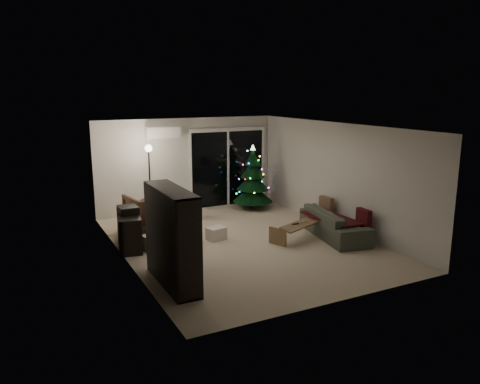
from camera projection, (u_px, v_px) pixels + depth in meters
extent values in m
plane|color=beige|center=(242.00, 242.00, 10.12)|extent=(6.50, 6.50, 0.00)
plane|color=white|center=(242.00, 126.00, 9.59)|extent=(6.50, 6.50, 0.00)
cube|color=silver|center=(188.00, 164.00, 12.68)|extent=(5.00, 0.02, 2.50)
cube|color=silver|center=(341.00, 225.00, 7.02)|extent=(5.00, 0.02, 2.50)
cube|color=silver|center=(124.00, 198.00, 8.75)|extent=(0.02, 6.50, 2.50)
cube|color=silver|center=(337.00, 176.00, 10.96)|extent=(0.02, 6.50, 2.50)
cube|color=black|center=(228.00, 169.00, 13.24)|extent=(2.20, 0.02, 2.10)
cube|color=white|center=(163.00, 133.00, 12.08)|extent=(0.90, 0.22, 0.28)
cube|color=#3F3833|center=(220.00, 202.00, 13.93)|extent=(2.60, 1.00, 0.10)
cube|color=white|center=(215.00, 182.00, 14.16)|extent=(2.20, 0.06, 1.00)
cube|color=black|center=(129.00, 231.00, 9.72)|extent=(0.64, 1.23, 0.73)
cube|color=black|center=(128.00, 210.00, 9.63)|extent=(0.37, 0.44, 0.16)
imported|color=brown|center=(150.00, 212.00, 10.88)|extent=(1.09, 1.12, 0.88)
cube|color=beige|center=(168.00, 228.00, 10.33)|extent=(0.69, 0.69, 0.50)
cube|color=white|center=(153.00, 242.00, 9.68)|extent=(0.52, 0.46, 0.31)
cube|color=white|center=(216.00, 233.00, 10.30)|extent=(0.44, 0.37, 0.27)
cylinder|color=black|center=(194.00, 209.00, 11.92)|extent=(0.49, 0.49, 0.51)
cylinder|color=black|center=(150.00, 185.00, 11.54)|extent=(0.30, 0.30, 1.88)
imported|color=#464B43|center=(335.00, 223.00, 10.48)|extent=(1.20, 2.20, 0.61)
cube|color=#470D11|center=(331.00, 218.00, 10.41)|extent=(0.65, 1.50, 0.05)
cube|color=brown|center=(326.00, 205.00, 11.11)|extent=(0.15, 0.41, 0.40)
cube|color=#470D11|center=(364.00, 218.00, 9.97)|extent=(0.15, 0.41, 0.40)
cube|color=black|center=(295.00, 224.00, 10.07)|extent=(0.16, 0.05, 0.02)
cube|color=slate|center=(304.00, 222.00, 10.22)|extent=(0.15, 0.09, 0.02)
cone|color=black|center=(253.00, 177.00, 12.84)|extent=(1.24, 1.24, 1.78)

